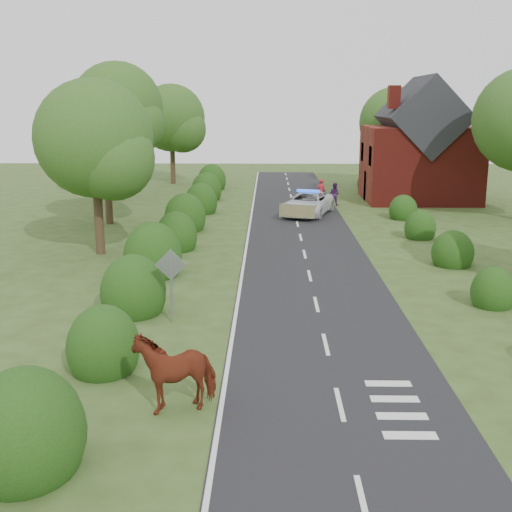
{
  "coord_description": "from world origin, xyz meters",
  "views": [
    {
      "loc": [
        -1.77,
        -18.47,
        7.22
      ],
      "look_at": [
        -2.26,
        6.22,
        1.3
      ],
      "focal_mm": 45.0,
      "sensor_mm": 36.0,
      "label": 1
    }
  ],
  "objects_px": {
    "pedestrian_red": "(321,191)",
    "pedestrian_purple": "(334,194)",
    "cow": "(175,375)",
    "road_sign": "(171,275)",
    "police_van": "(308,204)"
  },
  "relations": [
    {
      "from": "police_van",
      "to": "pedestrian_red",
      "type": "relative_size",
      "value": 3.29
    },
    {
      "from": "police_van",
      "to": "pedestrian_purple",
      "type": "xyz_separation_m",
      "value": [
        2.15,
        4.22,
        0.05
      ]
    },
    {
      "from": "pedestrian_red",
      "to": "police_van",
      "type": "bearing_deg",
      "value": 57.85
    },
    {
      "from": "road_sign",
      "to": "cow",
      "type": "bearing_deg",
      "value": -80.78
    },
    {
      "from": "cow",
      "to": "pedestrian_red",
      "type": "xyz_separation_m",
      "value": [
        6.07,
        32.32,
        0.11
      ]
    },
    {
      "from": "road_sign",
      "to": "pedestrian_red",
      "type": "relative_size",
      "value": 1.39
    },
    {
      "from": "road_sign",
      "to": "police_van",
      "type": "relative_size",
      "value": 0.42
    },
    {
      "from": "road_sign",
      "to": "pedestrian_red",
      "type": "distance_m",
      "value": 27.2
    },
    {
      "from": "road_sign",
      "to": "pedestrian_purple",
      "type": "relative_size",
      "value": 1.56
    },
    {
      "from": "police_van",
      "to": "pedestrian_purple",
      "type": "distance_m",
      "value": 4.73
    },
    {
      "from": "pedestrian_red",
      "to": "pedestrian_purple",
      "type": "relative_size",
      "value": 1.12
    },
    {
      "from": "pedestrian_red",
      "to": "pedestrian_purple",
      "type": "height_order",
      "value": "pedestrian_red"
    },
    {
      "from": "road_sign",
      "to": "police_van",
      "type": "distance_m",
      "value": 22.16
    },
    {
      "from": "pedestrian_purple",
      "to": "police_van",
      "type": "bearing_deg",
      "value": 96.57
    },
    {
      "from": "cow",
      "to": "pedestrian_purple",
      "type": "distance_m",
      "value": 32.41
    }
  ]
}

